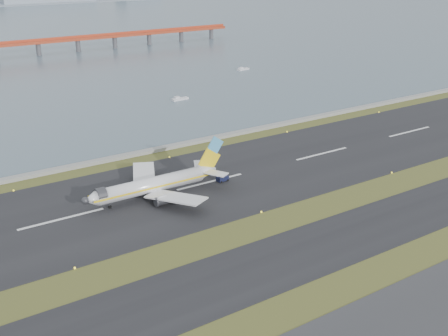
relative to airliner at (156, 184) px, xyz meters
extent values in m
plane|color=#364518|center=(16.09, -29.26, -3.46)|extent=(1000.00, 1000.00, 0.00)
cube|color=black|center=(16.09, -41.26, -3.41)|extent=(1000.00, 18.00, 0.10)
cube|color=black|center=(16.09, 0.74, -3.41)|extent=(1000.00, 45.00, 0.10)
cube|color=gray|center=(16.09, 30.74, -2.96)|extent=(1000.00, 2.50, 1.00)
cube|color=#A9381D|center=(36.09, 220.74, 4.04)|extent=(260.00, 5.00, 1.60)
cube|color=#A9381D|center=(36.09, 220.74, 5.54)|extent=(260.00, 0.40, 1.40)
cylinder|color=#4C4C51|center=(36.09, 220.74, -0.46)|extent=(2.80, 2.80, 7.00)
cylinder|color=#4C4C51|center=(132.09, 220.74, -0.46)|extent=(2.80, 2.80, 7.00)
cylinder|color=white|center=(-1.50, 0.00, 0.04)|extent=(28.00, 3.80, 3.80)
cone|color=white|center=(-17.10, 0.00, 0.04)|extent=(3.20, 3.80, 3.80)
cone|color=white|center=(14.70, 0.00, 0.34)|extent=(5.00, 3.80, 3.80)
cube|color=yellow|center=(-1.50, -1.92, 0.04)|extent=(31.00, 0.06, 0.45)
cube|color=yellow|center=(-1.50, 1.92, 0.04)|extent=(31.00, 0.06, 0.45)
cube|color=white|center=(0.70, -8.50, -0.66)|extent=(11.31, 15.89, 1.66)
cube|color=white|center=(0.70, 8.50, -0.66)|extent=(11.31, 15.89, 1.66)
cylinder|color=#343438|center=(-1.00, -6.00, -1.86)|extent=(4.20, 2.10, 2.10)
cylinder|color=#343438|center=(-1.00, 6.00, -1.86)|extent=(4.20, 2.10, 2.10)
cube|color=yellow|center=(15.50, 0.00, 3.24)|extent=(6.80, 0.35, 6.85)
cube|color=#4CA4D9|center=(17.40, 0.00, 6.94)|extent=(4.85, 0.37, 4.90)
cube|color=white|center=(15.00, -3.80, 0.84)|extent=(5.64, 6.80, 0.22)
cube|color=white|center=(15.00, 3.80, 0.84)|extent=(5.64, 6.80, 0.22)
cylinder|color=black|center=(-12.50, 0.00, -3.01)|extent=(0.80, 0.28, 0.80)
cylinder|color=black|center=(0.00, -2.80, -2.91)|extent=(1.00, 0.38, 1.00)
cylinder|color=black|center=(0.00, 2.80, -2.91)|extent=(1.00, 0.38, 1.00)
cube|color=black|center=(19.09, -0.72, -2.57)|extent=(3.29, 2.05, 1.18)
cube|color=#343438|center=(18.70, -0.75, -1.79)|extent=(1.51, 1.59, 0.69)
cylinder|color=black|center=(18.09, -1.60, -3.11)|extent=(0.71, 0.36, 0.69)
cylinder|color=black|center=(17.94, -0.04, -3.11)|extent=(0.71, 0.36, 0.69)
cylinder|color=black|center=(20.24, -1.40, -3.11)|extent=(0.71, 0.36, 0.69)
cylinder|color=black|center=(20.09, 0.17, -3.11)|extent=(0.71, 0.36, 0.69)
cube|color=silver|center=(52.78, 81.92, -3.05)|extent=(7.32, 2.60, 0.93)
cube|color=silver|center=(51.24, 81.85, -2.22)|extent=(2.14, 1.74, 0.93)
cube|color=silver|center=(110.59, 118.43, -3.05)|extent=(7.41, 3.34, 0.92)
cube|color=silver|center=(109.08, 118.19, -2.23)|extent=(2.27, 1.93, 0.92)
camera|label=1|loc=(-56.78, -115.61, 53.64)|focal=45.00mm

